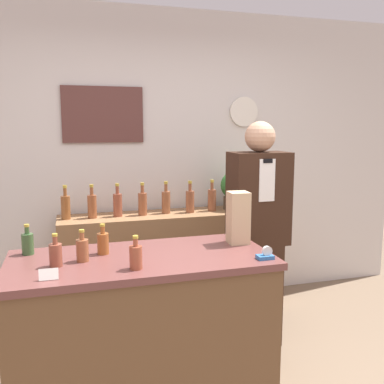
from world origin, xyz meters
The scene contains 20 objects.
back_wall centered at (0.00, 2.00, 1.36)m, with size 5.20×0.09×2.70m.
back_shelf centered at (0.12, 1.73, 0.45)m, with size 1.95×0.42×0.90m.
display_counter centered at (-0.37, 0.44, 0.47)m, with size 1.47×0.69×0.94m.
shopkeeper centered at (0.61, 0.99, 0.85)m, with size 0.43×0.27×1.70m.
potted_plant centered at (0.72, 1.74, 1.09)m, with size 0.25×0.25×0.35m.
paper_bag centered at (0.26, 0.55, 1.10)m, with size 0.13×0.13×0.33m.
tape_dispenser centered at (0.28, 0.20, 0.96)m, with size 0.09×0.06×0.07m.
price_card_left centered at (-0.86, 0.20, 0.97)m, with size 0.09×0.02×0.06m.
counter_bottle_0 centered at (-0.98, 0.66, 1.01)m, with size 0.07×0.07×0.18m.
counter_bottle_1 centered at (-0.83, 0.40, 1.01)m, with size 0.07×0.07×0.18m.
counter_bottle_2 centered at (-0.69, 0.45, 1.01)m, with size 0.07×0.07×0.18m.
counter_bottle_3 centered at (-0.57, 0.55, 1.01)m, with size 0.07×0.07×0.18m.
counter_bottle_4 centered at (-0.43, 0.24, 1.01)m, with size 0.07×0.07×0.18m.
shelf_bottle_0 centered at (-0.77, 1.74, 1.01)m, with size 0.08×0.08×0.28m.
shelf_bottle_1 centered at (-0.56, 1.73, 1.01)m, with size 0.08×0.08×0.28m.
shelf_bottle_2 centered at (-0.35, 1.73, 1.01)m, with size 0.08×0.08×0.28m.
shelf_bottle_3 centered at (-0.14, 1.72, 1.01)m, with size 0.08×0.08×0.28m.
shelf_bottle_4 centered at (0.07, 1.74, 1.01)m, with size 0.08×0.08×0.28m.
shelf_bottle_5 centered at (0.29, 1.72, 1.01)m, with size 0.08×0.08×0.28m.
shelf_bottle_6 centered at (0.50, 1.73, 1.01)m, with size 0.08×0.08×0.28m.
Camera 1 is at (-0.75, -1.87, 1.67)m, focal length 40.00 mm.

